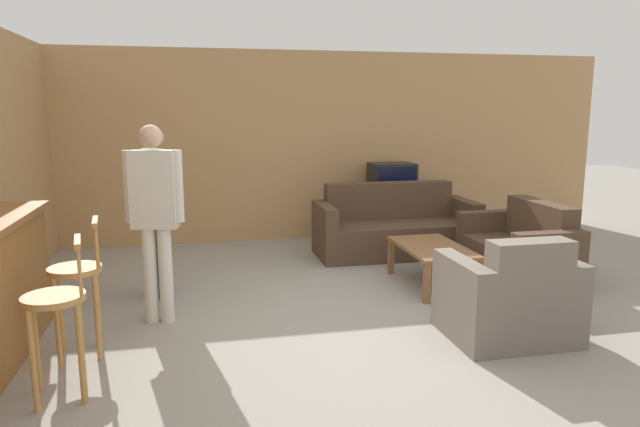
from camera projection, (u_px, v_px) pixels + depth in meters
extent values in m
plane|color=gray|center=(359.00, 330.00, 4.74)|extent=(24.00, 24.00, 0.00)
cube|color=tan|center=(289.00, 147.00, 7.92)|extent=(9.40, 0.08, 2.60)
cylinder|color=#B77F42|center=(53.00, 298.00, 3.52)|extent=(0.44, 0.44, 0.04)
cylinder|color=#B77F42|center=(36.00, 346.00, 3.65)|extent=(0.04, 0.04, 0.65)
cylinder|color=#B77F42|center=(33.00, 362.00, 3.41)|extent=(0.04, 0.04, 0.65)
cylinder|color=#B77F42|center=(81.00, 339.00, 3.75)|extent=(0.04, 0.04, 0.65)
cylinder|color=#B77F42|center=(81.00, 355.00, 3.51)|extent=(0.04, 0.04, 0.65)
cylinder|color=#B77F42|center=(80.00, 264.00, 3.65)|extent=(0.02, 0.02, 0.31)
cylinder|color=#B77F42|center=(80.00, 267.00, 3.58)|extent=(0.02, 0.02, 0.31)
cylinder|color=#B77F42|center=(80.00, 270.00, 3.51)|extent=(0.02, 0.02, 0.31)
cylinder|color=#B77F42|center=(79.00, 273.00, 3.44)|extent=(0.02, 0.02, 0.31)
cube|color=#B77F42|center=(77.00, 242.00, 3.51)|extent=(0.09, 0.32, 0.04)
cylinder|color=#B77F42|center=(75.00, 269.00, 4.14)|extent=(0.42, 0.42, 0.04)
cylinder|color=#B77F42|center=(60.00, 311.00, 4.28)|extent=(0.04, 0.04, 0.65)
cylinder|color=#B77F42|center=(57.00, 323.00, 4.04)|extent=(0.04, 0.04, 0.65)
cylinder|color=#B77F42|center=(98.00, 306.00, 4.37)|extent=(0.04, 0.04, 0.65)
cylinder|color=#B77F42|center=(97.00, 318.00, 4.12)|extent=(0.04, 0.04, 0.65)
cylinder|color=#B77F42|center=(97.00, 241.00, 4.27)|extent=(0.02, 0.02, 0.31)
cylinder|color=#B77F42|center=(97.00, 243.00, 4.20)|extent=(0.02, 0.02, 0.31)
cylinder|color=#B77F42|center=(97.00, 246.00, 4.13)|extent=(0.02, 0.02, 0.31)
cylinder|color=#B77F42|center=(96.00, 248.00, 4.06)|extent=(0.02, 0.02, 0.31)
cube|color=#B77F42|center=(95.00, 222.00, 4.13)|extent=(0.08, 0.32, 0.04)
cube|color=#4C3828|center=(396.00, 239.00, 7.18)|extent=(1.67, 0.83, 0.41)
cube|color=#4C3828|center=(388.00, 200.00, 7.39)|extent=(1.67, 0.22, 0.47)
cube|color=#4C3828|center=(325.00, 232.00, 6.96)|extent=(0.16, 0.83, 0.67)
cube|color=#4C3828|center=(463.00, 225.00, 7.35)|extent=(0.16, 0.83, 0.67)
cube|color=#70665B|center=(506.00, 312.00, 4.59)|extent=(0.63, 0.79, 0.41)
cube|color=#70665B|center=(530.00, 270.00, 4.24)|extent=(0.63, 0.22, 0.44)
cube|color=#70665B|center=(551.00, 294.00, 4.65)|extent=(0.16, 0.79, 0.66)
cube|color=#70665B|center=(461.00, 301.00, 4.48)|extent=(0.16, 0.79, 0.66)
cube|color=#4C3828|center=(515.00, 261.00, 6.11)|extent=(0.76, 1.01, 0.41)
cube|color=#4C3828|center=(541.00, 221.00, 6.09)|extent=(0.22, 1.01, 0.43)
cube|color=#4C3828|center=(489.00, 238.00, 6.65)|extent=(0.76, 0.16, 0.65)
cube|color=#4C3828|center=(548.00, 265.00, 5.53)|extent=(0.76, 0.16, 0.65)
cube|color=brown|center=(433.00, 248.00, 5.87)|extent=(0.62, 1.09, 0.04)
cube|color=brown|center=(427.00, 283.00, 5.37)|extent=(0.06, 0.06, 0.39)
cube|color=brown|center=(479.00, 280.00, 5.48)|extent=(0.06, 0.06, 0.39)
cube|color=brown|center=(391.00, 257.00, 6.34)|extent=(0.06, 0.06, 0.39)
cube|color=brown|center=(436.00, 254.00, 6.45)|extent=(0.06, 0.06, 0.39)
cube|color=#2D2319|center=(391.00, 220.00, 8.05)|extent=(0.96, 0.54, 0.55)
cube|color=black|center=(392.00, 182.00, 7.95)|extent=(0.60, 0.44, 0.53)
cube|color=black|center=(397.00, 184.00, 7.73)|extent=(0.53, 0.01, 0.46)
cylinder|color=#384260|center=(163.00, 258.00, 5.49)|extent=(0.13, 0.13, 0.80)
cylinder|color=#384260|center=(157.00, 254.00, 5.62)|extent=(0.13, 0.13, 0.80)
cube|color=#4C754C|center=(156.00, 183.00, 5.43)|extent=(0.33, 0.47, 0.64)
cylinder|color=#4C754C|center=(165.00, 183.00, 5.23)|extent=(0.09, 0.09, 0.59)
cylinder|color=#4C754C|center=(147.00, 178.00, 5.61)|extent=(0.09, 0.09, 0.59)
sphere|color=tan|center=(154.00, 137.00, 5.35)|extent=(0.18, 0.18, 0.18)
cylinder|color=silver|center=(166.00, 275.00, 4.88)|extent=(0.12, 0.12, 0.83)
cylinder|color=silver|center=(150.00, 275.00, 4.88)|extent=(0.12, 0.12, 0.83)
cube|color=beige|center=(154.00, 189.00, 4.75)|extent=(0.40, 0.23, 0.65)
cylinder|color=beige|center=(179.00, 186.00, 4.74)|extent=(0.08, 0.08, 0.60)
cylinder|color=beige|center=(128.00, 186.00, 4.74)|extent=(0.08, 0.08, 0.60)
sphere|color=tan|center=(151.00, 136.00, 4.67)|extent=(0.19, 0.19, 0.19)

